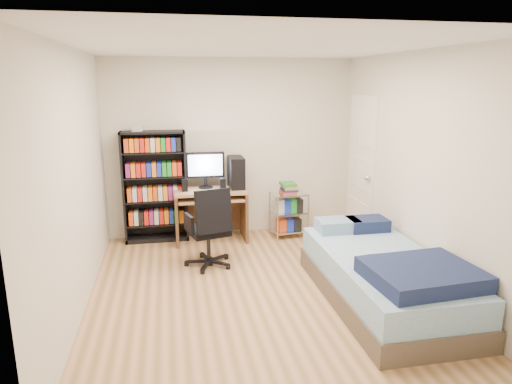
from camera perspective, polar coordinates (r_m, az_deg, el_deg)
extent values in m
cube|color=tan|center=(5.01, 0.22, -12.33)|extent=(3.50, 4.00, 0.04)
cube|color=white|center=(4.52, 0.25, 18.00)|extent=(3.50, 4.00, 0.04)
cube|color=beige|center=(6.57, -3.21, 5.51)|extent=(3.50, 0.04, 2.50)
cube|color=beige|center=(2.72, 8.58, -6.44)|extent=(3.50, 0.04, 2.50)
cube|color=beige|center=(4.61, -21.92, 1.04)|extent=(0.04, 4.00, 2.50)
cube|color=beige|center=(5.24, 19.62, 2.66)|extent=(0.04, 4.00, 2.50)
cube|color=black|center=(6.42, -12.50, 0.63)|extent=(0.86, 0.29, 1.53)
cube|color=black|center=(6.56, -12.26, -3.86)|extent=(0.80, 0.27, 0.02)
cube|color=red|center=(6.52, -12.31, -2.96)|extent=(0.75, 0.23, 0.18)
cube|color=black|center=(6.47, -12.41, -1.02)|extent=(0.80, 0.27, 0.02)
cube|color=#1A30B8|center=(6.43, -12.46, -0.09)|extent=(0.75, 0.23, 0.18)
cube|color=black|center=(6.39, -12.56, 1.89)|extent=(0.80, 0.27, 0.02)
cube|color=orange|center=(6.36, -12.62, 2.84)|extent=(0.75, 0.23, 0.18)
cube|color=black|center=(6.33, -12.72, 4.86)|extent=(0.80, 0.27, 0.02)
cube|color=#1E8A2B|center=(6.31, -12.77, 5.83)|extent=(0.75, 0.23, 0.18)
cube|color=silver|center=(6.30, -14.63, 7.63)|extent=(0.13, 0.12, 0.06)
cube|color=#A78056|center=(6.30, -5.76, 0.17)|extent=(0.98, 0.54, 0.04)
cube|color=#3E2E22|center=(6.37, -9.90, -3.23)|extent=(0.04, 0.54, 0.70)
cube|color=#3E2E22|center=(6.45, -1.52, -2.82)|extent=(0.04, 0.54, 0.70)
cube|color=#3E2E22|center=(6.63, -5.89, -2.26)|extent=(0.94, 0.03, 0.64)
cube|color=#A78056|center=(6.25, -5.67, -0.87)|extent=(0.88, 0.44, 0.02)
cube|color=black|center=(6.22, -5.66, -0.70)|extent=(0.43, 0.15, 0.02)
cube|color=black|center=(6.33, -6.37, 3.39)|extent=(0.53, 0.05, 0.35)
cube|color=#CCDDFF|center=(6.30, -6.35, 3.35)|extent=(0.47, 0.01, 0.29)
cube|color=black|center=(6.34, -2.50, 2.49)|extent=(0.20, 0.41, 0.43)
cube|color=black|center=(6.21, -8.90, 0.85)|extent=(0.08, 0.08, 0.17)
cube|color=black|center=(6.20, -4.17, 0.96)|extent=(0.08, 0.08, 0.17)
cylinder|color=black|center=(5.57, -5.94, -6.68)|extent=(0.05, 0.05, 0.35)
cube|color=black|center=(5.51, -5.99, -4.81)|extent=(0.53, 0.53, 0.07)
cube|color=black|center=(5.24, -5.33, -2.42)|extent=(0.44, 0.23, 0.51)
cube|color=black|center=(5.40, -8.40, -3.84)|extent=(0.10, 0.27, 0.20)
cube|color=black|center=(5.55, -3.70, -3.24)|extent=(0.10, 0.27, 0.20)
cylinder|color=silver|center=(6.32, 2.73, -3.46)|extent=(0.02, 0.02, 0.64)
cylinder|color=silver|center=(6.50, 6.57, -3.07)|extent=(0.02, 0.02, 0.64)
cylinder|color=silver|center=(6.62, 1.73, -2.67)|extent=(0.02, 0.02, 0.64)
cylinder|color=silver|center=(6.78, 5.43, -2.32)|extent=(0.02, 0.02, 0.64)
cube|color=silver|center=(6.62, 4.09, -4.76)|extent=(0.50, 0.38, 0.02)
cube|color=silver|center=(6.54, 4.13, -2.49)|extent=(0.50, 0.38, 0.02)
cube|color=silver|center=(6.47, 4.17, -0.24)|extent=(0.50, 0.38, 0.02)
cube|color=#AE3B18|center=(6.45, 4.18, 0.47)|extent=(0.23, 0.28, 0.15)
cube|color=brown|center=(4.90, 15.46, -11.83)|extent=(1.08, 2.16, 0.22)
cube|color=#98C7E2|center=(4.81, 15.64, -9.27)|extent=(1.04, 2.12, 0.26)
cube|color=#162045|center=(4.28, 20.01, -9.69)|extent=(0.97, 0.82, 0.15)
cube|color=#A1C7E5|center=(5.42, 10.19, -4.10)|extent=(0.49, 0.32, 0.14)
cube|color=#162045|center=(5.53, 13.72, -3.90)|extent=(0.45, 0.32, 0.14)
cube|color=#452A16|center=(4.71, 16.04, -7.96)|extent=(0.30, 0.24, 0.02)
cube|color=white|center=(6.44, 13.07, 2.76)|extent=(0.05, 0.80, 2.00)
sphere|color=silver|center=(6.14, 13.78, 1.73)|extent=(0.08, 0.08, 0.08)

